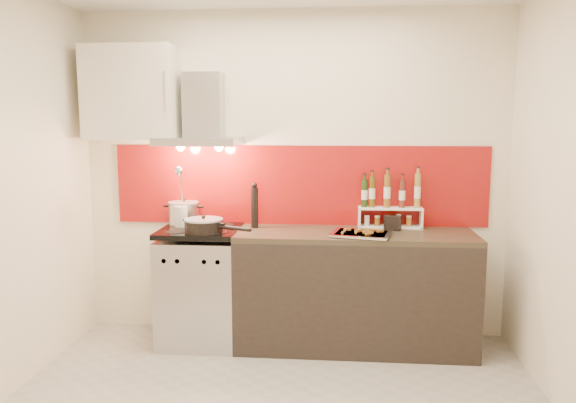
# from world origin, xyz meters

# --- Properties ---
(back_wall) EXTENTS (3.40, 0.02, 2.60)m
(back_wall) POSITION_xyz_m (0.00, 1.40, 1.30)
(back_wall) COLOR silver
(back_wall) RESTS_ON ground
(backsplash) EXTENTS (3.00, 0.02, 0.64)m
(backsplash) POSITION_xyz_m (0.05, 1.39, 1.22)
(backsplash) COLOR maroon
(backsplash) RESTS_ON back_wall
(range_stove) EXTENTS (0.60, 0.60, 0.91)m
(range_stove) POSITION_xyz_m (-0.70, 1.10, 0.44)
(range_stove) COLOR #B7B7BA
(range_stove) RESTS_ON ground
(counter) EXTENTS (1.80, 0.60, 0.90)m
(counter) POSITION_xyz_m (0.50, 1.10, 0.45)
(counter) COLOR black
(counter) RESTS_ON ground
(range_hood) EXTENTS (0.62, 0.50, 0.61)m
(range_hood) POSITION_xyz_m (-0.70, 1.24, 1.74)
(range_hood) COLOR #B7B7BA
(range_hood) RESTS_ON back_wall
(upper_cabinet) EXTENTS (0.70, 0.35, 0.72)m
(upper_cabinet) POSITION_xyz_m (-1.25, 1.22, 1.95)
(upper_cabinet) COLOR beige
(upper_cabinet) RESTS_ON back_wall
(stock_pot) EXTENTS (0.25, 0.25, 0.21)m
(stock_pot) POSITION_xyz_m (-0.87, 1.27, 1.00)
(stock_pot) COLOR #B7B7BA
(stock_pot) RESTS_ON range_stove
(saute_pan) EXTENTS (0.53, 0.32, 0.13)m
(saute_pan) POSITION_xyz_m (-0.63, 0.95, 0.96)
(saute_pan) COLOR black
(saute_pan) RESTS_ON range_stove
(utensil_jar) EXTENTS (0.10, 0.15, 0.49)m
(utensil_jar) POSITION_xyz_m (-0.86, 1.15, 1.05)
(utensil_jar) COLOR silver
(utensil_jar) RESTS_ON range_stove
(pepper_mill) EXTENTS (0.06, 0.06, 0.36)m
(pepper_mill) POSITION_xyz_m (-0.29, 1.22, 1.07)
(pepper_mill) COLOR black
(pepper_mill) RESTS_ON counter
(step_shelf) EXTENTS (0.50, 0.14, 0.43)m
(step_shelf) POSITION_xyz_m (0.77, 1.31, 1.08)
(step_shelf) COLOR white
(step_shelf) RESTS_ON counter
(caddy_box) EXTENTS (0.14, 0.09, 0.11)m
(caddy_box) POSITION_xyz_m (0.79, 1.20, 0.96)
(caddy_box) COLOR black
(caddy_box) RESTS_ON counter
(baking_tray) EXTENTS (0.48, 0.40, 0.03)m
(baking_tray) POSITION_xyz_m (0.54, 0.97, 0.92)
(baking_tray) COLOR silver
(baking_tray) RESTS_ON counter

